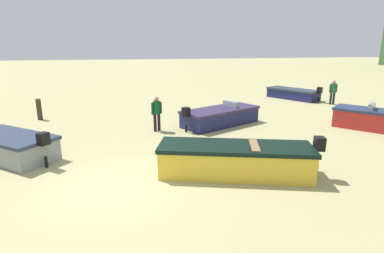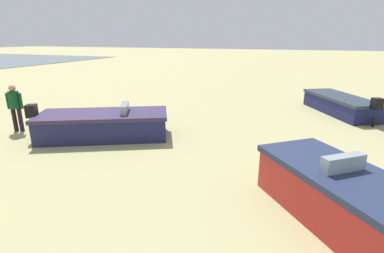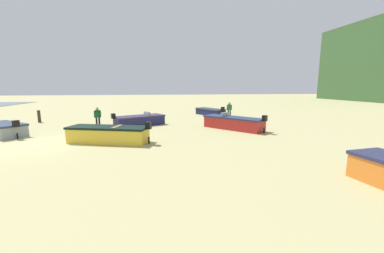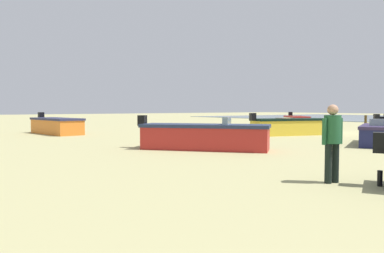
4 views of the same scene
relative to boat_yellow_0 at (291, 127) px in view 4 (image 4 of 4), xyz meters
name	(u,v)px [view 4 (image 4 of 4)]	position (x,y,z in m)	size (l,w,h in m)	color
ground_plane	(329,133)	(0.04, -3.65, -0.48)	(160.00, 160.00, 0.00)	tan
boat_yellow_0	(291,127)	(0.00, 0.00, 0.00)	(2.73, 4.91, 1.27)	gold
boat_red_1	(205,137)	(-3.08, 8.56, 0.00)	(4.57, 4.12, 1.26)	red
boat_orange_2	(56,126)	(8.79, 10.52, 0.00)	(4.73, 2.05, 1.27)	orange
boat_navy_4	(382,135)	(-5.98, 1.38, -0.06)	(3.25, 4.35, 1.14)	navy
boat_cream_5	(296,121)	(6.49, -8.51, -0.04)	(4.06, 3.54, 1.18)	beige
mooring_post_near_water	(366,121)	(3.18, -13.38, -0.02)	(0.21, 0.21, 0.92)	#49371C
beach_walker_distant	(332,137)	(-9.62, 10.32, 0.47)	(0.40, 0.54, 1.62)	black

